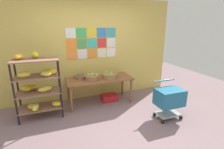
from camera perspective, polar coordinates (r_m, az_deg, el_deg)
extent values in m
plane|color=slate|center=(3.38, 1.13, -18.61)|extent=(9.52, 9.52, 0.00)
cube|color=#D2B655|center=(4.52, -7.13, 8.20)|extent=(4.58, 0.06, 2.60)
cube|color=white|center=(4.36, -13.91, 13.46)|extent=(0.24, 0.01, 0.24)
cube|color=#3CAC59|center=(4.40, -10.37, 13.69)|extent=(0.24, 0.01, 0.24)
cube|color=yellow|center=(4.45, -6.90, 13.86)|extent=(0.24, 0.01, 0.24)
cube|color=#3177C9|center=(4.52, -3.53, 13.99)|extent=(0.24, 0.01, 0.24)
cube|color=teal|center=(4.60, -0.26, 14.06)|extent=(0.24, 0.01, 0.24)
cube|color=orange|center=(4.38, -13.66, 9.99)|extent=(0.24, 0.01, 0.24)
cube|color=#4A9650|center=(4.42, -10.19, 10.25)|extent=(0.24, 0.01, 0.24)
cube|color=#37B6A9|center=(4.47, -6.79, 10.46)|extent=(0.24, 0.01, 0.24)
cube|color=red|center=(4.54, -3.47, 10.63)|extent=(0.24, 0.01, 0.24)
cube|color=silver|center=(4.62, -0.26, 10.77)|extent=(0.24, 0.01, 0.24)
cube|color=orange|center=(4.41, -13.43, 6.56)|extent=(0.24, 0.01, 0.24)
cube|color=silver|center=(4.45, -10.02, 6.84)|extent=(0.24, 0.01, 0.24)
cube|color=orange|center=(4.50, -6.67, 7.10)|extent=(0.24, 0.01, 0.24)
cube|color=silver|center=(4.57, -3.41, 7.32)|extent=(0.24, 0.01, 0.24)
cube|color=white|center=(4.66, -0.26, 7.51)|extent=(0.24, 0.01, 0.24)
cylinder|color=black|center=(3.75, -30.22, -6.20)|extent=(0.04, 0.04, 1.28)
cylinder|color=black|center=(3.68, -17.05, -5.01)|extent=(0.04, 0.04, 1.28)
cylinder|color=black|center=(4.16, -29.29, -3.98)|extent=(0.04, 0.04, 1.28)
cylinder|color=black|center=(4.10, -17.47, -2.87)|extent=(0.04, 0.04, 1.28)
cube|color=#865E4A|center=(4.06, -22.87, -10.06)|extent=(0.89, 0.47, 0.03)
ellipsoid|color=yellow|center=(4.01, -25.37, -9.73)|extent=(0.27, 0.27, 0.10)
ellipsoid|color=yellow|center=(3.93, -18.34, -9.44)|extent=(0.25, 0.22, 0.10)
ellipsoid|color=yellow|center=(3.91, -24.50, -10.01)|extent=(0.17, 0.30, 0.13)
cube|color=#865E4A|center=(3.92, -23.43, -5.48)|extent=(0.89, 0.47, 0.02)
ellipsoid|color=yellow|center=(3.84, -21.70, -4.49)|extent=(0.33, 0.23, 0.13)
ellipsoid|color=yellow|center=(4.07, -25.83, -3.92)|extent=(0.27, 0.23, 0.12)
ellipsoid|color=yellow|center=(4.01, -27.09, -4.28)|extent=(0.26, 0.24, 0.13)
cube|color=#865E4A|center=(3.82, -24.02, -0.60)|extent=(0.89, 0.47, 0.02)
ellipsoid|color=yellow|center=(3.87, -20.85, 1.06)|extent=(0.31, 0.26, 0.12)
ellipsoid|color=gold|center=(3.67, -21.58, 0.21)|extent=(0.27, 0.25, 0.12)
ellipsoid|color=yellow|center=(3.75, -20.20, 0.69)|extent=(0.29, 0.20, 0.12)
ellipsoid|color=yellow|center=(3.78, -27.71, -0.08)|extent=(0.26, 0.15, 0.12)
cube|color=#865E4A|center=(3.74, -24.63, 4.52)|extent=(0.89, 0.47, 0.02)
ellipsoid|color=yellow|center=(3.87, -24.66, 6.10)|extent=(0.21, 0.27, 0.14)
ellipsoid|color=yellow|center=(3.87, -29.18, 5.34)|extent=(0.19, 0.25, 0.11)
cube|color=brown|center=(4.23, -4.26, -1.46)|extent=(1.63, 0.68, 0.04)
cylinder|color=brown|center=(3.96, -13.66, -8.31)|extent=(0.06, 0.06, 0.62)
cylinder|color=brown|center=(4.36, 6.48, -5.60)|extent=(0.06, 0.06, 0.62)
cylinder|color=brown|center=(4.47, -14.54, -5.46)|extent=(0.06, 0.06, 0.62)
cylinder|color=brown|center=(4.83, 3.54, -3.30)|extent=(0.06, 0.06, 0.62)
cylinder|color=#94613D|center=(4.09, -6.89, -1.08)|extent=(0.33, 0.33, 0.10)
torus|color=#925B40|center=(4.08, -6.91, -0.38)|extent=(0.36, 0.36, 0.02)
sphere|color=#79B84A|center=(4.06, -5.29, -0.18)|extent=(0.07, 0.07, 0.07)
sphere|color=#6FB747|center=(4.06, -6.85, -0.35)|extent=(0.08, 0.08, 0.08)
sphere|color=#71C341|center=(4.09, -7.83, -0.15)|extent=(0.08, 0.08, 0.08)
sphere|color=#7BB933|center=(4.08, -7.76, -0.25)|extent=(0.07, 0.07, 0.07)
sphere|color=#6DAD46|center=(4.05, -6.92, -0.33)|extent=(0.06, 0.06, 0.06)
sphere|color=#75BE3E|center=(4.09, -6.56, -0.03)|extent=(0.08, 0.08, 0.08)
cylinder|color=olive|center=(4.19, -0.78, -0.47)|extent=(0.36, 0.36, 0.12)
torus|color=olive|center=(4.17, -0.78, 0.30)|extent=(0.39, 0.39, 0.03)
sphere|color=#76C240|center=(4.19, -0.27, 0.47)|extent=(0.05, 0.05, 0.05)
sphere|color=#80C135|center=(4.30, -0.10, 0.87)|extent=(0.04, 0.04, 0.04)
sphere|color=#75CE2F|center=(4.25, -1.49, 0.72)|extent=(0.06, 0.06, 0.06)
sphere|color=#74CE42|center=(4.08, -0.27, 0.14)|extent=(0.06, 0.06, 0.06)
sphere|color=#72BA38|center=(4.24, 0.76, 0.73)|extent=(0.05, 0.05, 0.05)
cylinder|color=#976646|center=(4.27, -10.55, -0.66)|extent=(0.31, 0.31, 0.08)
torus|color=#996142|center=(4.26, -10.58, -0.12)|extent=(0.33, 0.33, 0.02)
sphere|color=#50602E|center=(4.20, -11.21, -0.19)|extent=(0.08, 0.08, 0.08)
sphere|color=#4F652F|center=(4.19, -10.56, -0.17)|extent=(0.08, 0.08, 0.08)
sphere|color=#426338|center=(4.20, -11.14, -0.14)|extent=(0.07, 0.07, 0.07)
sphere|color=#406838|center=(4.28, -9.79, 0.10)|extent=(0.07, 0.07, 0.07)
cube|color=red|center=(4.52, -0.94, -7.83)|extent=(0.40, 0.29, 0.16)
sphere|color=black|center=(3.72, 16.85, -15.04)|extent=(0.08, 0.08, 0.08)
sphere|color=black|center=(3.99, 22.32, -13.33)|extent=(0.08, 0.08, 0.08)
sphere|color=black|center=(3.92, 14.21, -13.05)|extent=(0.08, 0.08, 0.08)
sphere|color=black|center=(4.18, 19.57, -11.60)|extent=(0.08, 0.08, 0.08)
cube|color=#A5A8AD|center=(3.92, 18.38, -12.46)|extent=(0.48, 0.32, 0.03)
cube|color=#1F698F|center=(3.75, 18.90, -7.29)|extent=(0.56, 0.40, 0.35)
cylinder|color=#1F698F|center=(3.82, 17.18, -2.00)|extent=(0.53, 0.03, 0.03)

